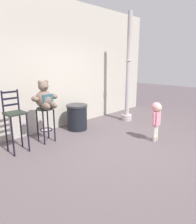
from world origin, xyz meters
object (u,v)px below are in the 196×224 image
object	(u,v)px
bar_stool_with_teddy	(45,118)
bar_chair_empty	(15,118)
lamppost	(128,79)
child_walking	(157,113)
teddy_bear	(45,98)
trash_bin	(77,117)

from	to	relation	value
bar_stool_with_teddy	bar_chair_empty	distance (m)	0.71
lamppost	child_walking	bearing A→B (deg)	-121.58
bar_stool_with_teddy	teddy_bear	bearing A→B (deg)	-90.00
bar_stool_with_teddy	child_walking	world-z (taller)	child_walking
teddy_bear	child_walking	bearing A→B (deg)	-44.28
bar_stool_with_teddy	bar_chair_empty	size ratio (longest dim) A/B	0.64
teddy_bear	child_walking	distance (m)	2.50
bar_stool_with_teddy	child_walking	bearing A→B (deg)	-44.80
lamppost	teddy_bear	bearing A→B (deg)	174.99
bar_stool_with_teddy	lamppost	distance (m)	2.80
teddy_bear	lamppost	world-z (taller)	lamppost
bar_stool_with_teddy	trash_bin	bearing A→B (deg)	8.85
child_walking	lamppost	xyz separation A→B (m)	(0.92, 1.49, 0.62)
teddy_bear	bar_chair_empty	bearing A→B (deg)	-179.22
bar_chair_empty	trash_bin	bearing A→B (deg)	6.67
teddy_bear	lamppost	xyz separation A→B (m)	(2.69, -0.24, 0.26)
teddy_bear	child_walking	xyz separation A→B (m)	(1.77, -1.73, -0.35)
bar_stool_with_teddy	lamppost	world-z (taller)	lamppost
trash_bin	lamppost	distance (m)	1.94
child_walking	trash_bin	xyz separation A→B (m)	(-0.72, 1.92, -0.32)
bar_stool_with_teddy	trash_bin	distance (m)	1.08
bar_chair_empty	teddy_bear	bearing A→B (deg)	0.78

